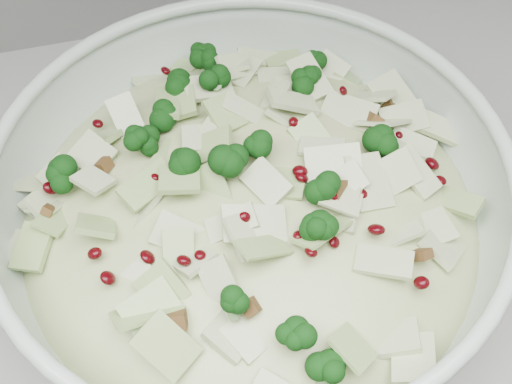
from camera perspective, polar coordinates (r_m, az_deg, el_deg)
mixing_bowl at (r=0.60m, az=-0.43°, el=-2.71°), size 0.51×0.51×0.17m
salad at (r=0.57m, az=-0.44°, el=-1.22°), size 0.48×0.48×0.17m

